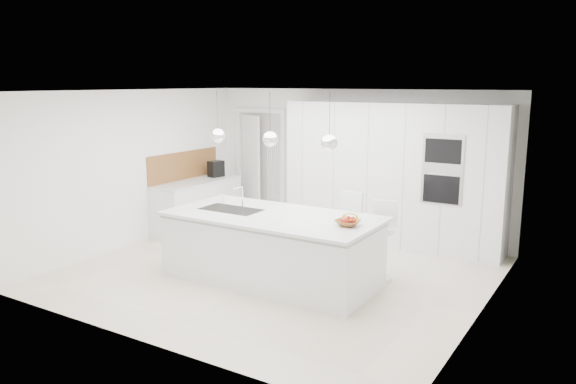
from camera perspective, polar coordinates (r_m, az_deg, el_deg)
The scene contains 28 objects.
floor at distance 7.92m, azimuth -1.15°, elevation -8.20°, with size 5.50×5.50×0.00m, color beige.
wall_back at distance 9.76m, azimuth 6.78°, elevation 2.99°, with size 5.50×5.50×0.00m, color white.
wall_left at distance 9.35m, azimuth -15.52°, elevation 2.30°, with size 5.00×5.00×0.00m, color white.
ceiling at distance 7.47m, azimuth -1.22°, elevation 10.21°, with size 5.50×5.50×0.00m, color white.
tall_cabinets at distance 9.20m, azimuth 10.50°, elevation 1.75°, with size 3.60×0.60×2.30m, color white.
oven_stack at distance 8.59m, azimuth 15.40°, elevation 2.24°, with size 0.62×0.04×1.05m, color #A5A5A8, non-canonical shape.
doorway_frame at distance 10.73m, azimuth -2.82°, elevation 2.57°, with size 1.11×0.08×2.13m, color white, non-canonical shape.
hallway_door at distance 10.83m, azimuth -4.06°, elevation 2.53°, with size 0.82×0.04×2.00m, color white.
radiator at distance 10.57m, azimuth -1.40°, elevation 1.49°, with size 0.32×0.04×1.40m, color white, non-canonical shape.
left_base_cabinets at distance 10.14m, azimuth -9.17°, elevation -1.48°, with size 0.60×1.80×0.86m, color white.
left_worktop at distance 10.06m, azimuth -9.25°, elevation 1.03°, with size 0.62×1.82×0.04m, color silver.
oak_backsplash at distance 10.20m, azimuth -10.53°, elevation 2.66°, with size 0.02×1.80×0.50m, color #905F32.
island_base at distance 7.49m, azimuth -1.76°, elevation -5.87°, with size 2.80×1.20×0.86m, color white.
island_worktop at distance 7.41m, azimuth -1.57°, elevation -2.45°, with size 2.84×1.40×0.04m, color silver.
island_sink at distance 7.75m, azimuth -5.80°, elevation -2.35°, with size 0.84×0.44×0.18m, color #3F3F42, non-canonical shape.
island_tap at distance 7.83m, azimuth -4.65°, elevation -0.47°, with size 0.02×0.02×0.30m, color white.
pendant_left at distance 7.70m, azimuth -7.15°, elevation 5.68°, with size 0.20×0.20×0.20m, color white.
pendant_mid at distance 7.20m, azimuth -1.83°, elevation 5.39°, with size 0.20×0.20×0.20m, color white.
pendant_right at distance 6.77m, azimuth 4.21°, elevation 5.00°, with size 0.20×0.20×0.20m, color white.
fruit_bowl at distance 6.86m, azimuth 6.08°, elevation -3.13°, with size 0.29×0.29×0.07m, color #905F32.
espresso_machine at distance 10.41m, azimuth -7.33°, elevation 2.36°, with size 0.18×0.27×0.29m, color black.
bar_stool_left at distance 7.91m, azimuth 6.01°, elevation -4.10°, with size 0.36×0.50×1.10m, color white, non-canonical shape.
bar_stool_right at distance 7.59m, azimuth 9.38°, elevation -5.01°, with size 0.35×0.48×1.06m, color white, non-canonical shape.
apple_a at distance 6.88m, azimuth 5.68°, elevation -2.85°, with size 0.07×0.07×0.07m, color red.
apple_b at distance 6.92m, azimuth 6.12°, elevation -2.73°, with size 0.08×0.08×0.08m, color red.
apple_c at distance 6.87m, azimuth 6.61°, elevation -2.83°, with size 0.08×0.08×0.08m, color red.
apple_extra_3 at distance 6.82m, azimuth 5.86°, elevation -2.90°, with size 0.08×0.08×0.08m, color red.
banana_bunch at distance 6.86m, azimuth 6.34°, elevation -2.53°, with size 0.20×0.20×0.03m, color yellow.
Camera 1 is at (4.04, -6.28, 2.62)m, focal length 35.00 mm.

